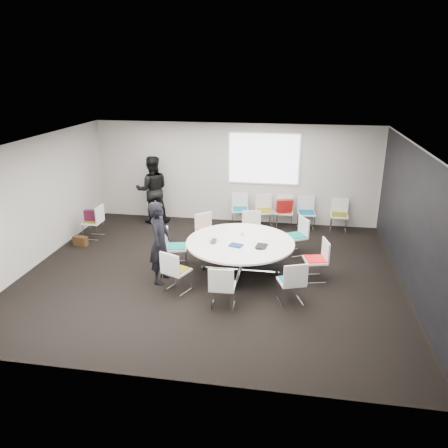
% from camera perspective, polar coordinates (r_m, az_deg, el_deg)
% --- Properties ---
extents(room_shell, '(8.08, 7.08, 2.88)m').
position_cam_1_polar(room_shell, '(9.03, -1.08, 1.57)').
color(room_shell, black).
rests_on(room_shell, ground).
extents(conference_table, '(2.31, 2.31, 0.73)m').
position_cam_1_polar(conference_table, '(9.37, 2.12, -3.31)').
color(conference_table, silver).
rests_on(conference_table, ground).
extents(projection_screen, '(1.90, 0.03, 1.35)m').
position_cam_1_polar(projection_screen, '(12.16, 5.22, 8.47)').
color(projection_screen, white).
rests_on(projection_screen, room_shell).
extents(chair_ring_a, '(0.54, 0.55, 0.88)m').
position_cam_1_polar(chair_ring_a, '(9.37, 11.82, -5.58)').
color(chair_ring_a, silver).
rests_on(chair_ring_a, ground).
extents(chair_ring_b, '(0.62, 0.62, 0.88)m').
position_cam_1_polar(chair_ring_b, '(10.55, 9.35, -2.45)').
color(chair_ring_b, silver).
rests_on(chair_ring_b, ground).
extents(chair_ring_c, '(0.52, 0.51, 0.88)m').
position_cam_1_polar(chair_ring_c, '(10.83, 3.59, -1.63)').
color(chair_ring_c, silver).
rests_on(chair_ring_c, ground).
extents(chair_ring_d, '(0.64, 0.64, 0.88)m').
position_cam_1_polar(chair_ring_d, '(10.69, -2.19, -1.89)').
color(chair_ring_d, silver).
rests_on(chair_ring_d, ground).
extents(chair_ring_e, '(0.54, 0.55, 0.88)m').
position_cam_1_polar(chair_ring_e, '(9.86, -6.26, -3.94)').
color(chair_ring_e, silver).
rests_on(chair_ring_e, ground).
extents(chair_ring_f, '(0.60, 0.59, 0.88)m').
position_cam_1_polar(chair_ring_f, '(8.77, -6.21, -7.09)').
color(chair_ring_f, silver).
rests_on(chair_ring_f, ground).
extents(chair_ring_g, '(0.48, 0.46, 0.88)m').
position_cam_1_polar(chair_ring_g, '(8.15, -0.21, -9.21)').
color(chair_ring_g, silver).
rests_on(chair_ring_g, ground).
extents(chair_ring_h, '(0.59, 0.58, 0.88)m').
position_cam_1_polar(chair_ring_h, '(8.40, 8.76, -8.50)').
color(chair_ring_h, silver).
rests_on(chair_ring_h, ground).
extents(chair_back_a, '(0.52, 0.51, 0.88)m').
position_cam_1_polar(chair_back_a, '(12.34, 2.09, 1.14)').
color(chair_back_a, silver).
rests_on(chair_back_a, ground).
extents(chair_back_b, '(0.58, 0.57, 0.88)m').
position_cam_1_polar(chair_back_b, '(12.25, 5.36, 0.93)').
color(chair_back_b, silver).
rests_on(chair_back_b, ground).
extents(chair_back_c, '(0.46, 0.45, 0.88)m').
position_cam_1_polar(chair_back_c, '(12.26, 7.86, 0.82)').
color(chair_back_c, silver).
rests_on(chair_back_c, ground).
extents(chair_back_d, '(0.51, 0.50, 0.88)m').
position_cam_1_polar(chair_back_d, '(12.26, 10.66, 0.67)').
color(chair_back_d, silver).
rests_on(chair_back_d, ground).
extents(chair_back_e, '(0.48, 0.47, 0.88)m').
position_cam_1_polar(chair_back_e, '(12.27, 14.75, 0.36)').
color(chair_back_e, silver).
rests_on(chair_back_e, ground).
extents(chair_spare_left, '(0.45, 0.46, 0.88)m').
position_cam_1_polar(chair_spare_left, '(11.87, -16.60, -0.48)').
color(chair_spare_left, silver).
rests_on(chair_spare_left, ground).
extents(chair_person_back, '(0.59, 0.58, 0.88)m').
position_cam_1_polar(chair_person_back, '(12.87, -8.96, 1.70)').
color(chair_person_back, silver).
rests_on(chair_person_back, ground).
extents(person_main, '(0.42, 0.63, 1.73)m').
position_cam_1_polar(person_main, '(8.98, -8.38, -2.40)').
color(person_main, black).
rests_on(person_main, ground).
extents(person_back, '(1.12, 1.00, 1.92)m').
position_cam_1_polar(person_back, '(12.53, -9.33, 4.44)').
color(person_back, black).
rests_on(person_back, ground).
extents(laptop, '(0.20, 0.30, 0.02)m').
position_cam_1_polar(laptop, '(9.28, -1.13, -2.25)').
color(laptop, '#333338').
rests_on(laptop, conference_table).
extents(laptop_lid, '(0.11, 0.29, 0.22)m').
position_cam_1_polar(laptop_lid, '(9.40, -1.72, -1.17)').
color(laptop_lid, silver).
rests_on(laptop_lid, conference_table).
extents(notebook_black, '(0.26, 0.33, 0.02)m').
position_cam_1_polar(notebook_black, '(9.07, 4.91, -2.88)').
color(notebook_black, black).
rests_on(notebook_black, conference_table).
extents(tablet_folio, '(0.30, 0.26, 0.03)m').
position_cam_1_polar(tablet_folio, '(9.06, 1.57, -2.80)').
color(tablet_folio, navy).
rests_on(tablet_folio, conference_table).
extents(papers_right, '(0.32, 0.24, 0.00)m').
position_cam_1_polar(papers_right, '(9.44, 6.02, -2.04)').
color(papers_right, white).
rests_on(papers_right, conference_table).
extents(papers_front, '(0.36, 0.32, 0.00)m').
position_cam_1_polar(papers_front, '(9.18, 6.13, -2.67)').
color(papers_front, white).
rests_on(papers_front, conference_table).
extents(cup, '(0.08, 0.08, 0.09)m').
position_cam_1_polar(cup, '(9.58, 2.40, -1.31)').
color(cup, white).
rests_on(cup, conference_table).
extents(phone, '(0.14, 0.08, 0.01)m').
position_cam_1_polar(phone, '(8.92, 4.67, -3.32)').
color(phone, black).
rests_on(phone, conference_table).
extents(maroon_bag, '(0.41, 0.18, 0.28)m').
position_cam_1_polar(maroon_bag, '(11.77, -16.83, 1.10)').
color(maroon_bag, '#441228').
rests_on(maroon_bag, chair_spare_left).
extents(brown_bag, '(0.39, 0.23, 0.24)m').
position_cam_1_polar(brown_bag, '(11.52, -18.24, -2.12)').
color(brown_bag, '#3A2412').
rests_on(brown_bag, ground).
extents(red_jacket, '(0.47, 0.27, 0.36)m').
position_cam_1_polar(red_jacket, '(11.91, 7.91, 2.41)').
color(red_jacket, '#A31514').
rests_on(red_jacket, chair_back_c).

